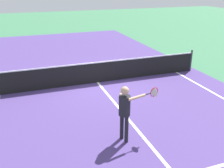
{
  "coord_description": "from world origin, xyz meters",
  "views": [
    {
      "loc": [
        -3.01,
        -10.3,
        4.23
      ],
      "look_at": [
        -0.29,
        -2.74,
        1.0
      ],
      "focal_mm": 41.1,
      "sensor_mm": 36.0,
      "label": 1
    }
  ],
  "objects": [
    {
      "name": "ground_plane",
      "position": [
        0.0,
        0.0,
        0.0
      ],
      "size": [
        60.0,
        60.0,
        0.0
      ],
      "primitive_type": "plane",
      "color": "#38724C"
    },
    {
      "name": "net",
      "position": [
        0.0,
        0.0,
        0.49
      ],
      "size": [
        9.9,
        0.09,
        1.07
      ],
      "color": "#33383D",
      "rests_on": "ground_plane"
    },
    {
      "name": "line_center_service",
      "position": [
        0.0,
        -3.2,
        0.0
      ],
      "size": [
        0.1,
        6.4,
        0.01
      ],
      "primitive_type": "cube",
      "color": "white",
      "rests_on": "ground_plane"
    },
    {
      "name": "court_surface_inbounds",
      "position": [
        0.0,
        0.0,
        0.0
      ],
      "size": [
        10.62,
        24.4,
        0.0
      ],
      "primitive_type": "cube",
      "color": "#4C387A",
      "rests_on": "ground_plane"
    },
    {
      "name": "player_near",
      "position": [
        -0.56,
        -4.56,
        1.03
      ],
      "size": [
        1.22,
        0.41,
        1.65
      ],
      "color": "black",
      "rests_on": "ground_plane"
    }
  ]
}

